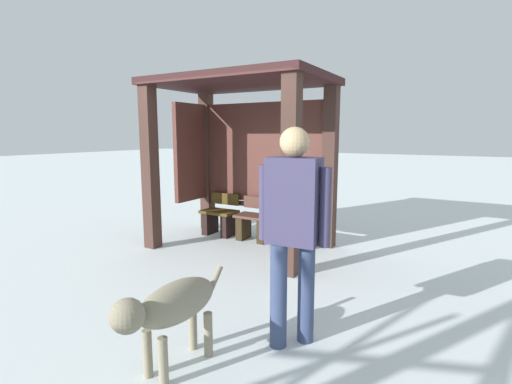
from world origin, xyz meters
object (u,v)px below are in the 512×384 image
bench_center_inside (254,223)px  bench_left_inside (220,219)px  bus_shelter (241,132)px  dog (171,307)px  person_walking (294,220)px  bench_right_inside (293,227)px

bench_center_inside → bench_left_inside: bearing=-180.0°
bench_center_inside → bus_shelter: bearing=-112.1°
bench_left_inside → dog: 3.89m
bench_left_inside → person_walking: person_walking is taller
bus_shelter → bench_left_inside: bearing=158.6°
bench_center_inside → bench_right_inside: size_ratio=0.95×
bench_left_inside → bench_center_inside: 0.70m
bus_shelter → bench_center_inside: 1.52m
bus_shelter → person_walking: 3.13m
bus_shelter → bench_right_inside: bus_shelter is taller
bench_center_inside → bench_right_inside: 0.70m
person_walking → dog: (-0.62, -0.78, -0.57)m
bench_center_inside → bench_right_inside: bench_right_inside is taller
bus_shelter → bench_center_inside: bearing=67.9°
bus_shelter → dog: size_ratio=2.52×
person_walking → dog: person_walking is taller
bus_shelter → person_walking: bearing=-49.8°
bench_center_inside → dog: bench_center_inside is taller
bench_left_inside → bench_center_inside: bench_left_inside is taller
bench_right_inside → person_walking: 2.92m
bus_shelter → dog: 3.63m
person_walking → bus_shelter: bearing=130.2°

